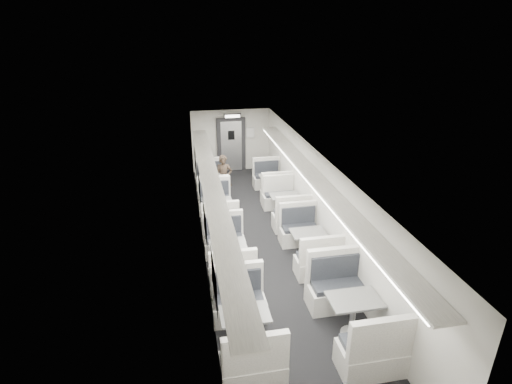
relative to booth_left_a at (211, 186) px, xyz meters
name	(u,v)px	position (x,y,z in m)	size (l,w,h in m)	color
room	(262,204)	(1.00, -3.58, 0.85)	(3.24, 12.24, 2.64)	black
booth_left_a	(211,186)	(0.00, 0.00, 0.00)	(0.97, 1.97, 1.05)	white
booth_left_b	(217,211)	(0.00, -2.04, 0.01)	(1.00, 2.03, 1.09)	white
booth_left_c	(228,257)	(0.00, -4.52, 0.02)	(1.01, 2.05, 1.10)	white
booth_left_d	(245,329)	(0.00, -6.98, 0.03)	(1.05, 2.12, 1.13)	white
booth_right_a	(272,185)	(2.00, -0.31, 0.00)	(0.97, 1.97, 1.05)	white
booth_right_b	(284,206)	(2.00, -2.04, 0.02)	(1.01, 2.06, 1.10)	white
booth_right_c	(308,244)	(2.00, -4.33, 0.02)	(1.01, 2.05, 1.10)	white
booth_right_d	(353,316)	(2.00, -7.04, 0.06)	(1.14, 2.31, 1.23)	white
passenger	(224,178)	(0.38, -0.41, 0.41)	(0.55, 0.36, 1.52)	black
window_a	(195,160)	(-0.49, -0.18, 1.00)	(0.02, 1.18, 0.84)	black
window_b	(199,185)	(-0.49, -2.38, 1.00)	(0.02, 1.18, 0.84)	black
window_c	(205,222)	(-0.49, -4.58, 1.00)	(0.02, 1.18, 0.84)	black
window_d	(214,280)	(-0.49, -6.78, 1.00)	(0.02, 1.18, 0.84)	black
luggage_rack_left	(212,186)	(-0.24, -3.88, 1.56)	(0.46, 10.40, 0.09)	white
luggage_rack_right	(315,179)	(2.24, -3.88, 1.56)	(0.46, 10.40, 0.09)	white
vestibule_door	(231,145)	(1.00, 2.35, 0.69)	(1.10, 0.13, 2.10)	black
exit_sign	(232,116)	(1.00, 1.86, 1.93)	(0.62, 0.12, 0.16)	black
wall_notice	(250,133)	(1.75, 2.34, 1.15)	(0.32, 0.02, 0.40)	silver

